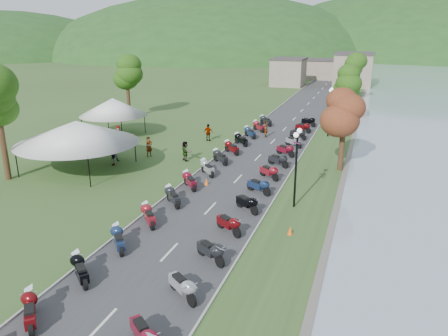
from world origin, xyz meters
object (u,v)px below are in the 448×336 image
(pedestrian_b, at_px, (116,161))
(pedestrian_c, at_px, (113,165))
(pedestrian_a, at_px, (150,156))
(vendor_tent_main, at_px, (78,145))

(pedestrian_b, relative_size, pedestrian_c, 0.86)
(pedestrian_a, distance_m, pedestrian_b, 3.03)
(vendor_tent_main, xyz_separation_m, pedestrian_c, (1.90, 1.81, -2.00))
(pedestrian_b, height_order, pedestrian_c, pedestrian_c)
(vendor_tent_main, bearing_deg, pedestrian_c, 43.68)
(pedestrian_b, distance_m, pedestrian_c, 1.27)
(vendor_tent_main, xyz_separation_m, pedestrian_a, (3.58, 5.07, -2.00))
(vendor_tent_main, relative_size, pedestrian_c, 3.51)
(pedestrian_c, bearing_deg, pedestrian_a, 119.50)
(vendor_tent_main, bearing_deg, pedestrian_b, 64.92)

